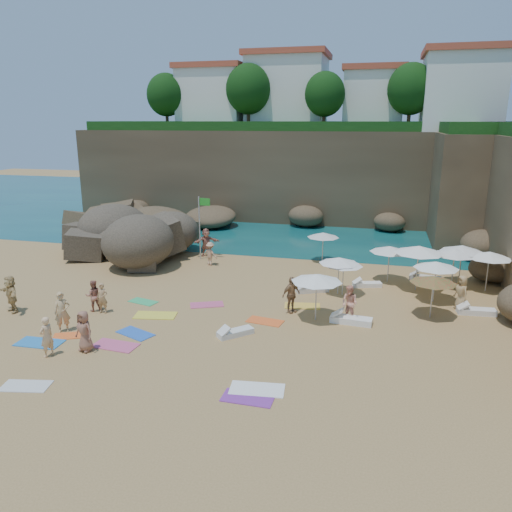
% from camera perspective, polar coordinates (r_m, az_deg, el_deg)
% --- Properties ---
extents(ground, '(120.00, 120.00, 0.00)m').
position_cam_1_polar(ground, '(24.72, -6.24, -5.96)').
color(ground, tan).
rests_on(ground, ground).
extents(seawater, '(120.00, 120.00, 0.00)m').
position_cam_1_polar(seawater, '(52.96, 5.06, 5.54)').
color(seawater, '#0C4751').
rests_on(seawater, ground).
extents(cliff_back, '(44.00, 8.00, 8.00)m').
position_cam_1_polar(cliff_back, '(47.22, 6.62, 9.21)').
color(cliff_back, brown).
rests_on(cliff_back, ground).
extents(cliff_corner, '(10.00, 12.00, 8.00)m').
position_cam_1_polar(cliff_corner, '(42.76, 26.14, 7.13)').
color(cliff_corner, brown).
rests_on(cliff_corner, ground).
extents(rock_promontory, '(12.00, 7.00, 2.00)m').
position_cam_1_polar(rock_promontory, '(43.10, -12.66, 2.97)').
color(rock_promontory, brown).
rests_on(rock_promontory, ground).
extents(clifftop_buildings, '(28.48, 9.48, 7.00)m').
position_cam_1_polar(clifftop_buildings, '(47.69, 8.23, 17.93)').
color(clifftop_buildings, white).
rests_on(clifftop_buildings, cliff_back).
extents(clifftop_trees, '(35.60, 23.82, 4.40)m').
position_cam_1_polar(clifftop_trees, '(41.28, 9.88, 18.32)').
color(clifftop_trees, '#11380F').
rests_on(clifftop_trees, ground).
extents(marina_masts, '(3.10, 0.10, 6.00)m').
position_cam_1_polar(marina_masts, '(57.47, -11.53, 9.07)').
color(marina_masts, white).
rests_on(marina_masts, ground).
extents(rock_outcrop, '(10.25, 9.01, 3.42)m').
position_cam_1_polar(rock_outcrop, '(34.85, -14.33, -0.03)').
color(rock_outcrop, brown).
rests_on(rock_outcrop, ground).
extents(flag_pole, '(0.81, 0.15, 4.18)m').
position_cam_1_polar(flag_pole, '(32.65, -6.27, 4.15)').
color(flag_pole, silver).
rests_on(flag_pole, ground).
extents(parasol_0, '(2.06, 2.06, 1.94)m').
position_cam_1_polar(parasol_0, '(32.34, 7.69, 2.40)').
color(parasol_0, silver).
rests_on(parasol_0, ground).
extents(parasol_1, '(2.61, 2.61, 2.47)m').
position_cam_1_polar(parasol_1, '(27.89, 18.11, 0.71)').
color(parasol_1, silver).
rests_on(parasol_1, ground).
extents(parasol_2, '(2.23, 2.23, 2.11)m').
position_cam_1_polar(parasol_2, '(26.46, 19.91, -0.97)').
color(parasol_2, silver).
rests_on(parasol_2, ground).
extents(parasol_3, '(2.21, 2.21, 2.09)m').
position_cam_1_polar(parasol_3, '(28.97, 15.03, 0.76)').
color(parasol_3, silver).
rests_on(parasol_3, ground).
extents(parasol_4, '(2.40, 2.40, 2.27)m').
position_cam_1_polar(parasol_4, '(29.68, 22.50, 0.79)').
color(parasol_4, silver).
rests_on(parasol_4, ground).
extents(parasol_5, '(2.01, 2.01, 1.90)m').
position_cam_1_polar(parasol_5, '(26.31, 9.99, -0.79)').
color(parasol_5, silver).
rests_on(parasol_5, ground).
extents(parasol_6, '(2.14, 2.14, 2.02)m').
position_cam_1_polar(parasol_6, '(24.30, 19.63, -2.54)').
color(parasol_6, silver).
rests_on(parasol_6, ground).
extents(parasol_7, '(2.31, 2.31, 2.19)m').
position_cam_1_polar(parasol_7, '(29.21, 25.15, 0.11)').
color(parasol_7, silver).
rests_on(parasol_7, ground).
extents(parasol_8, '(2.30, 2.30, 2.18)m').
position_cam_1_polar(parasol_8, '(29.14, 21.76, 0.43)').
color(parasol_8, silver).
rests_on(parasol_8, ground).
extents(parasol_9, '(2.11, 2.11, 2.00)m').
position_cam_1_polar(parasol_9, '(26.39, 9.48, -0.51)').
color(parasol_9, silver).
rests_on(parasol_9, ground).
extents(parasol_11, '(2.34, 2.34, 2.21)m').
position_cam_1_polar(parasol_11, '(22.71, 6.95, -2.50)').
color(parasol_11, silver).
rests_on(parasol_11, ground).
extents(lounger_0, '(1.81, 1.27, 0.27)m').
position_cam_1_polar(lounger_0, '(26.99, 6.44, -3.82)').
color(lounger_0, silver).
rests_on(lounger_0, ground).
extents(lounger_1, '(1.65, 0.93, 0.24)m').
position_cam_1_polar(lounger_1, '(28.31, 12.57, -3.20)').
color(lounger_1, white).
rests_on(lounger_1, ground).
extents(lounger_2, '(1.79, 0.73, 0.27)m').
position_cam_1_polar(lounger_2, '(26.03, 23.87, -5.81)').
color(lounger_2, white).
rests_on(lounger_2, ground).
extents(lounger_3, '(1.92, 0.79, 0.29)m').
position_cam_1_polar(lounger_3, '(23.22, 10.82, -7.21)').
color(lounger_3, white).
rests_on(lounger_3, ground).
extents(lounger_4, '(1.82, 0.83, 0.27)m').
position_cam_1_polar(lounger_4, '(30.27, 18.77, -2.42)').
color(lounger_4, silver).
rests_on(lounger_4, ground).
extents(lounger_5, '(1.50, 1.49, 0.25)m').
position_cam_1_polar(lounger_5, '(21.61, -2.36, -8.76)').
color(lounger_5, silver).
rests_on(lounger_5, ground).
extents(towel_0, '(1.93, 1.02, 0.03)m').
position_cam_1_polar(towel_0, '(22.77, -23.49, -9.09)').
color(towel_0, '#257AC7').
rests_on(towel_0, ground).
extents(towel_1, '(1.91, 1.06, 0.03)m').
position_cam_1_polar(towel_1, '(21.49, -15.78, -9.81)').
color(towel_1, '#D35280').
rests_on(towel_1, ground).
extents(towel_2, '(1.64, 1.29, 0.03)m').
position_cam_1_polar(towel_2, '(23.00, -20.37, -8.52)').
color(towel_2, orange).
rests_on(towel_2, ground).
extents(towel_4, '(2.08, 1.30, 0.03)m').
position_cam_1_polar(towel_4, '(24.16, -11.43, -6.66)').
color(towel_4, yellow).
rests_on(towel_4, ground).
extents(towel_5, '(1.78, 1.13, 0.03)m').
position_cam_1_polar(towel_5, '(19.56, -24.82, -13.34)').
color(towel_5, silver).
rests_on(towel_5, ground).
extents(towel_6, '(1.74, 0.89, 0.03)m').
position_cam_1_polar(towel_6, '(17.20, -0.94, -15.91)').
color(towel_6, purple).
rests_on(towel_6, ground).
extents(towel_8, '(1.87, 1.41, 0.03)m').
position_cam_1_polar(towel_8, '(22.40, -13.62, -8.60)').
color(towel_8, blue).
rests_on(towel_8, ground).
extents(towel_9, '(1.84, 1.41, 0.03)m').
position_cam_1_polar(towel_9, '(25.12, -5.64, -5.56)').
color(towel_9, '#CF507C').
rests_on(towel_9, ground).
extents(towel_10, '(1.74, 1.06, 0.03)m').
position_cam_1_polar(towel_10, '(23.03, 1.03, -7.46)').
color(towel_10, orange).
rests_on(towel_10, ground).
extents(towel_11, '(1.60, 1.07, 0.03)m').
position_cam_1_polar(towel_11, '(26.05, -12.76, -5.11)').
color(towel_11, '#33B569').
rests_on(towel_11, ground).
extents(towel_12, '(1.87, 1.14, 0.03)m').
position_cam_1_polar(towel_12, '(24.95, 5.32, -5.69)').
color(towel_12, yellow).
rests_on(towel_12, ground).
extents(towel_13, '(1.96, 1.14, 0.03)m').
position_cam_1_polar(towel_13, '(17.67, 0.12, -14.98)').
color(towel_13, white).
rests_on(towel_13, ground).
extents(person_stand_0, '(0.79, 0.73, 1.81)m').
position_cam_1_polar(person_stand_0, '(23.24, -21.26, -5.99)').
color(person_stand_0, tan).
rests_on(person_stand_0, ground).
extents(person_stand_1, '(0.94, 0.88, 1.54)m').
position_cam_1_polar(person_stand_1, '(25.25, -18.07, -4.33)').
color(person_stand_1, '#AF6D57').
rests_on(person_stand_1, ground).
extents(person_stand_2, '(1.05, 0.70, 1.50)m').
position_cam_1_polar(person_stand_2, '(31.63, -5.25, 0.26)').
color(person_stand_2, tan).
rests_on(person_stand_2, ground).
extents(person_stand_3, '(1.00, 1.08, 1.78)m').
position_cam_1_polar(person_stand_3, '(23.84, 4.04, -4.44)').
color(person_stand_3, '#946F4A').
rests_on(person_stand_3, ground).
extents(person_stand_4, '(0.79, 0.95, 1.71)m').
position_cam_1_polar(person_stand_4, '(26.15, 22.43, -3.88)').
color(person_stand_4, tan).
rests_on(person_stand_4, ground).
extents(person_stand_5, '(1.75, 1.36, 1.89)m').
position_cam_1_polar(person_stand_5, '(33.86, -5.71, 1.58)').
color(person_stand_5, '#B7705B').
rests_on(person_stand_5, ground).
extents(person_stand_6, '(0.53, 0.68, 1.63)m').
position_cam_1_polar(person_stand_6, '(21.16, -22.83, -8.51)').
color(person_stand_6, '#EDBB86').
rests_on(person_stand_6, ground).
extents(person_lie_2, '(1.22, 1.82, 0.44)m').
position_cam_1_polar(person_lie_2, '(21.30, -18.88, -9.70)').
color(person_lie_2, '#94604A').
rests_on(person_lie_2, ground).
extents(person_lie_3, '(2.33, 2.37, 0.47)m').
position_cam_1_polar(person_lie_3, '(26.74, -26.04, -5.29)').
color(person_lie_3, tan).
rests_on(person_lie_3, ground).
extents(person_lie_4, '(0.69, 1.49, 0.34)m').
position_cam_1_polar(person_lie_4, '(25.06, -17.04, -5.86)').
color(person_lie_4, tan).
rests_on(person_lie_4, ground).
extents(person_lie_5, '(1.60, 1.83, 0.63)m').
position_cam_1_polar(person_lie_5, '(23.36, 10.58, -6.61)').
color(person_lie_5, '#F2A589').
rests_on(person_lie_5, ground).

